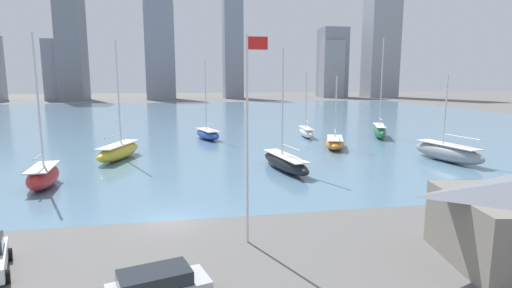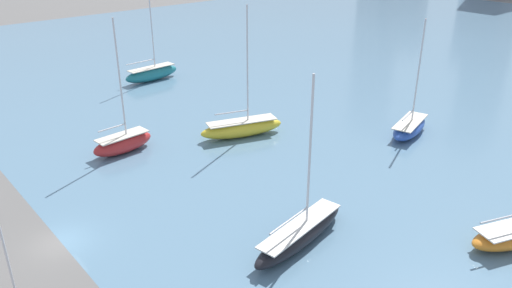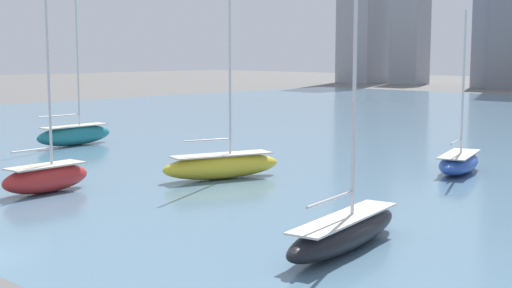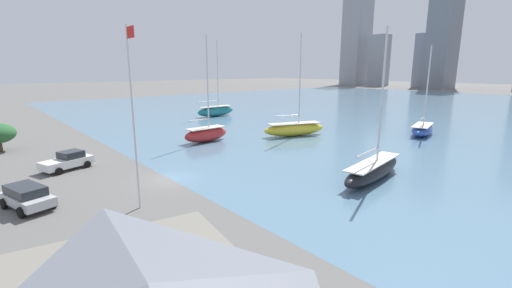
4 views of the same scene
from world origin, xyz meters
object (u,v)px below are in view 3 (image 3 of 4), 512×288
object	(u,v)px
sailboat_teal	(75,134)
sailboat_black	(345,231)
sailboat_red	(46,177)
sailboat_blue	(459,162)
sailboat_yellow	(222,165)

from	to	relation	value
sailboat_teal	sailboat_black	size ratio (longest dim) A/B	1.17
sailboat_teal	sailboat_black	xyz separation A→B (m)	(42.90, -12.30, -0.22)
sailboat_red	sailboat_teal	bearing A→B (deg)	139.24
sailboat_blue	sailboat_red	distance (m)	30.90
sailboat_blue	sailboat_teal	bearing A→B (deg)	-178.63
sailboat_blue	sailboat_black	bearing A→B (deg)	-90.62
sailboat_red	sailboat_black	world-z (taller)	sailboat_red
sailboat_blue	sailboat_teal	size ratio (longest dim) A/B	0.84
sailboat_yellow	sailboat_red	world-z (taller)	sailboat_yellow
sailboat_yellow	sailboat_teal	bearing A→B (deg)	-168.12
sailboat_red	sailboat_teal	size ratio (longest dim) A/B	0.91
sailboat_yellow	sailboat_teal	distance (m)	24.91
sailboat_black	sailboat_teal	bearing A→B (deg)	154.21
sailboat_blue	sailboat_teal	xyz separation A→B (m)	(-36.30, -11.46, 0.25)
sailboat_red	sailboat_teal	distance (m)	24.87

